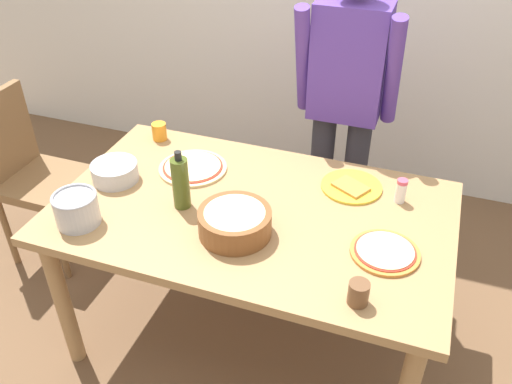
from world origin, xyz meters
The scene contains 14 objects.
ground centered at (0.00, 0.00, 0.00)m, with size 8.00×8.00×0.00m, color brown.
dining_table centered at (0.00, 0.00, 0.67)m, with size 1.60×0.96×0.76m.
person_cook centered at (0.21, 0.76, 0.94)m, with size 0.49×0.25×1.62m.
chair_wooden_left centered at (-1.32, 0.20, 0.54)m, with size 0.40×0.40×0.95m.
pizza_raw_on_board centered at (-0.35, 0.19, 0.77)m, with size 0.31×0.31×0.02m.
pizza_cooked_on_tray centered at (0.55, -0.09, 0.77)m, with size 0.25×0.25×0.02m.
plate_with_slice centered at (0.35, 0.28, 0.77)m, with size 0.26×0.26×0.02m.
popcorn_bowl centered at (-0.01, -0.16, 0.82)m, with size 0.28×0.28×0.11m.
mixing_bowl_steel centered at (-0.63, 0.00, 0.80)m, with size 0.20×0.20×0.08m.
olive_oil_bottle centered at (-0.27, -0.07, 0.87)m, with size 0.07×0.07×0.26m.
steel_pot centered at (-0.61, -0.31, 0.83)m, with size 0.17×0.17×0.13m.
cup_orange centered at (-0.62, 0.38, 0.80)m, with size 0.07×0.07×0.09m, color orange.
cup_small_brown centered at (0.50, -0.36, 0.80)m, with size 0.07×0.07×0.09m, color brown.
salt_shaker centered at (0.56, 0.25, 0.81)m, with size 0.04×0.04×0.11m.
Camera 1 is at (0.60, -1.64, 2.09)m, focal length 37.88 mm.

